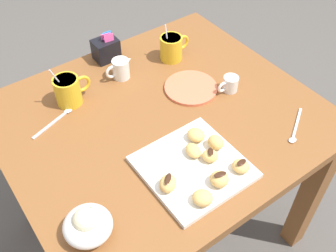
# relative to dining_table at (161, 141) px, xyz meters

# --- Properties ---
(ground_plane) EXTENTS (8.00, 8.00, 0.00)m
(ground_plane) POSITION_rel_dining_table_xyz_m (0.00, 0.00, -0.59)
(ground_plane) COLOR #514C47
(dining_table) EXTENTS (0.99, 0.87, 0.71)m
(dining_table) POSITION_rel_dining_table_xyz_m (0.00, 0.00, 0.00)
(dining_table) COLOR brown
(dining_table) RESTS_ON ground_plane
(pastry_plate_square) EXTENTS (0.28, 0.28, 0.02)m
(pastry_plate_square) POSITION_rel_dining_table_xyz_m (-0.05, -0.23, 0.13)
(pastry_plate_square) COLOR silver
(pastry_plate_square) RESTS_ON dining_table
(coffee_mug_mustard_left) EXTENTS (0.13, 0.08, 0.15)m
(coffee_mug_mustard_left) POSITION_rel_dining_table_xyz_m (-0.21, 0.23, 0.18)
(coffee_mug_mustard_left) COLOR gold
(coffee_mug_mustard_left) RESTS_ON dining_table
(coffee_mug_mustard_right) EXTENTS (0.12, 0.08, 0.14)m
(coffee_mug_mustard_right) POSITION_rel_dining_table_xyz_m (0.21, 0.23, 0.17)
(coffee_mug_mustard_right) COLOR gold
(coffee_mug_mustard_right) RESTS_ON dining_table
(cream_pitcher_white) EXTENTS (0.10, 0.06, 0.07)m
(cream_pitcher_white) POSITION_rel_dining_table_xyz_m (0.00, 0.24, 0.16)
(cream_pitcher_white) COLOR silver
(cream_pitcher_white) RESTS_ON dining_table
(sugar_caddy) EXTENTS (0.09, 0.07, 0.11)m
(sugar_caddy) POSITION_rel_dining_table_xyz_m (0.01, 0.37, 0.17)
(sugar_caddy) COLOR black
(sugar_caddy) RESTS_ON dining_table
(ice_cream_bowl) EXTENTS (0.12, 0.12, 0.09)m
(ice_cream_bowl) POSITION_rel_dining_table_xyz_m (-0.38, -0.24, 0.16)
(ice_cream_bowl) COLOR silver
(ice_cream_bowl) RESTS_ON dining_table
(chocolate_sauce_pitcher) EXTENTS (0.09, 0.05, 0.06)m
(chocolate_sauce_pitcher) POSITION_rel_dining_table_xyz_m (0.26, -0.04, 0.16)
(chocolate_sauce_pitcher) COLOR silver
(chocolate_sauce_pitcher) RESTS_ON dining_table
(saucer_coral_left) EXTENTS (0.18, 0.18, 0.01)m
(saucer_coral_left) POSITION_rel_dining_table_xyz_m (0.16, 0.04, 0.13)
(saucer_coral_left) COLOR #E5704C
(saucer_coral_left) RESTS_ON dining_table
(loose_spoon_near_saucer) EXTENTS (0.16, 0.06, 0.01)m
(loose_spoon_near_saucer) POSITION_rel_dining_table_xyz_m (-0.28, 0.17, 0.13)
(loose_spoon_near_saucer) COLOR silver
(loose_spoon_near_saucer) RESTS_ON dining_table
(loose_spoon_by_plate) EXTENTS (0.14, 0.09, 0.01)m
(loose_spoon_by_plate) POSITION_rel_dining_table_xyz_m (0.30, -0.30, 0.13)
(loose_spoon_by_plate) COLOR silver
(loose_spoon_by_plate) RESTS_ON dining_table
(beignet_0) EXTENTS (0.06, 0.06, 0.03)m
(beignet_0) POSITION_rel_dining_table_xyz_m (0.05, -0.32, 0.16)
(beignet_0) COLOR #E5B260
(beignet_0) RESTS_ON pastry_plate_square
(chocolate_drizzle_0) EXTENTS (0.03, 0.02, 0.00)m
(chocolate_drizzle_0) POSITION_rel_dining_table_xyz_m (0.05, -0.32, 0.17)
(chocolate_drizzle_0) COLOR #381E11
(chocolate_drizzle_0) RESTS_ON beignet_0
(beignet_1) EXTENTS (0.04, 0.05, 0.04)m
(beignet_1) POSITION_rel_dining_table_xyz_m (0.05, -0.22, 0.16)
(beignet_1) COLOR #E5B260
(beignet_1) RESTS_ON pastry_plate_square
(beignet_2) EXTENTS (0.07, 0.07, 0.04)m
(beignet_2) POSITION_rel_dining_table_xyz_m (-0.11, -0.34, 0.16)
(beignet_2) COLOR #E5B260
(beignet_2) RESTS_ON pastry_plate_square
(beignet_3) EXTENTS (0.06, 0.07, 0.03)m
(beignet_3) POSITION_rel_dining_table_xyz_m (0.02, -0.16, 0.16)
(beignet_3) COLOR #E5B260
(beignet_3) RESTS_ON pastry_plate_square
(beignet_4) EXTENTS (0.05, 0.06, 0.03)m
(beignet_4) POSITION_rel_dining_table_xyz_m (-0.03, -0.20, 0.16)
(beignet_4) COLOR #E5B260
(beignet_4) RESTS_ON pastry_plate_square
(beignet_5) EXTENTS (0.06, 0.06, 0.04)m
(beignet_5) POSITION_rel_dining_table_xyz_m (-0.03, -0.32, 0.16)
(beignet_5) COLOR #E5B260
(beignet_5) RESTS_ON pastry_plate_square
(chocolate_drizzle_5) EXTENTS (0.04, 0.03, 0.00)m
(chocolate_drizzle_5) POSITION_rel_dining_table_xyz_m (-0.03, -0.32, 0.18)
(chocolate_drizzle_5) COLOR #381E11
(chocolate_drizzle_5) RESTS_ON beignet_5
(beignet_6) EXTENTS (0.07, 0.07, 0.04)m
(beignet_6) POSITION_rel_dining_table_xyz_m (-0.15, -0.25, 0.16)
(beignet_6) COLOR #E5B260
(beignet_6) RESTS_ON pastry_plate_square
(chocolate_drizzle_6) EXTENTS (0.04, 0.04, 0.00)m
(chocolate_drizzle_6) POSITION_rel_dining_table_xyz_m (-0.15, -0.25, 0.18)
(chocolate_drizzle_6) COLOR #381E11
(chocolate_drizzle_6) RESTS_ON beignet_6
(beignet_7) EXTENTS (0.06, 0.06, 0.03)m
(beignet_7) POSITION_rel_dining_table_xyz_m (0.00, -0.25, 0.16)
(beignet_7) COLOR #E5B260
(beignet_7) RESTS_ON pastry_plate_square
(chocolate_drizzle_7) EXTENTS (0.03, 0.03, 0.00)m
(chocolate_drizzle_7) POSITION_rel_dining_table_xyz_m (0.00, -0.25, 0.18)
(chocolate_drizzle_7) COLOR #381E11
(chocolate_drizzle_7) RESTS_ON beignet_7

